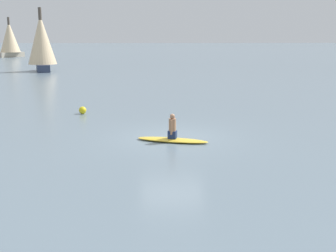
{
  "coord_description": "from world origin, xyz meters",
  "views": [
    {
      "loc": [
        -0.83,
        -16.9,
        4.04
      ],
      "look_at": [
        -0.19,
        -0.71,
        0.62
      ],
      "focal_mm": 46.51,
      "sensor_mm": 36.0,
      "label": 1
    }
  ],
  "objects_px": {
    "person_paddler": "(172,127)",
    "buoy_marker": "(83,110)",
    "sailboat_distant": "(10,38)",
    "surfboard": "(172,140)",
    "sailboat_center_horizon": "(41,42)"
  },
  "relations": [
    {
      "from": "person_paddler",
      "to": "buoy_marker",
      "type": "xyz_separation_m",
      "value": [
        -4.36,
        6.16,
        -0.37
      ]
    },
    {
      "from": "sailboat_distant",
      "to": "buoy_marker",
      "type": "distance_m",
      "value": 62.89
    },
    {
      "from": "person_paddler",
      "to": "sailboat_distant",
      "type": "height_order",
      "value": "sailboat_distant"
    },
    {
      "from": "surfboard",
      "to": "buoy_marker",
      "type": "relative_size",
      "value": 7.3
    },
    {
      "from": "surfboard",
      "to": "person_paddler",
      "type": "height_order",
      "value": "person_paddler"
    },
    {
      "from": "surfboard",
      "to": "sailboat_distant",
      "type": "bearing_deg",
      "value": -50.36
    },
    {
      "from": "person_paddler",
      "to": "sailboat_center_horizon",
      "type": "xyz_separation_m",
      "value": [
        -12.89,
        33.28,
        2.7
      ]
    },
    {
      "from": "person_paddler",
      "to": "buoy_marker",
      "type": "height_order",
      "value": "person_paddler"
    },
    {
      "from": "surfboard",
      "to": "sailboat_distant",
      "type": "distance_m",
      "value": 70.21
    },
    {
      "from": "surfboard",
      "to": "sailboat_center_horizon",
      "type": "bearing_deg",
      "value": -51.21
    },
    {
      "from": "surfboard",
      "to": "sailboat_center_horizon",
      "type": "distance_m",
      "value": 35.83
    },
    {
      "from": "sailboat_center_horizon",
      "to": "person_paddler",
      "type": "bearing_deg",
      "value": 5.38
    },
    {
      "from": "sailboat_center_horizon",
      "to": "buoy_marker",
      "type": "bearing_deg",
      "value": 1.65
    },
    {
      "from": "person_paddler",
      "to": "buoy_marker",
      "type": "bearing_deg",
      "value": -37.05
    },
    {
      "from": "surfboard",
      "to": "sailboat_center_horizon",
      "type": "relative_size",
      "value": 0.4
    }
  ]
}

